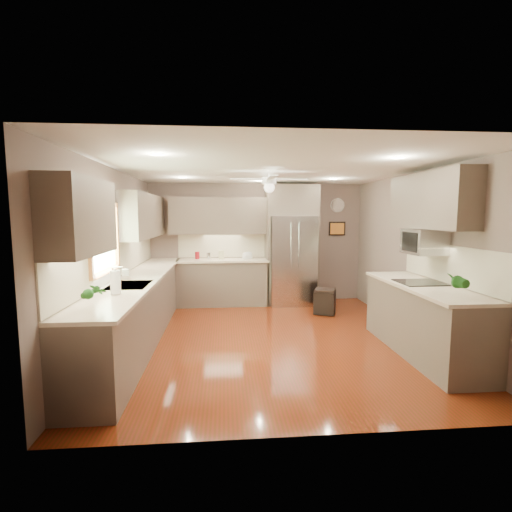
{
  "coord_description": "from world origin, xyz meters",
  "views": [
    {
      "loc": [
        -0.69,
        -5.37,
        1.84
      ],
      "look_at": [
        -0.17,
        0.6,
        1.18
      ],
      "focal_mm": 26.0,
      "sensor_mm": 36.0,
      "label": 1
    }
  ],
  "objects": [
    {
      "name": "sink",
      "position": [
        -1.93,
        -0.5,
        0.91
      ],
      "size": [
        0.5,
        0.7,
        0.32
      ],
      "color": "silver",
      "rests_on": "left_run"
    },
    {
      "name": "potted_plant_right",
      "position": [
        1.89,
        -1.5,
        1.11
      ],
      "size": [
        0.2,
        0.17,
        0.33
      ],
      "primitive_type": "imported",
      "rotation": [
        0.0,
        0.0,
        0.11
      ],
      "color": "#1A4E16",
      "rests_on": "right_run"
    },
    {
      "name": "floor",
      "position": [
        0.0,
        0.0,
        0.0
      ],
      "size": [
        5.0,
        5.0,
        0.0
      ],
      "primitive_type": "plane",
      "color": "#51230A",
      "rests_on": "ground"
    },
    {
      "name": "soap_bottle",
      "position": [
        -2.09,
        -0.04,
        1.04
      ],
      "size": [
        0.11,
        0.11,
        0.2
      ],
      "primitive_type": "imported",
      "rotation": [
        0.0,
        0.0,
        0.29
      ],
      "color": "white",
      "rests_on": "left_run"
    },
    {
      "name": "wall_front",
      "position": [
        0.0,
        -2.5,
        1.25
      ],
      "size": [
        4.5,
        0.0,
        4.5
      ],
      "primitive_type": "plane",
      "rotation": [
        -1.57,
        0.0,
        0.0
      ],
      "color": "#6B5851",
      "rests_on": "ground"
    },
    {
      "name": "wall_left",
      "position": [
        -2.25,
        0.0,
        1.25
      ],
      "size": [
        0.0,
        5.0,
        5.0
      ],
      "primitive_type": "plane",
      "rotation": [
        1.57,
        0.0,
        1.57
      ],
      "color": "#6B5851",
      "rests_on": "ground"
    },
    {
      "name": "wall_clock",
      "position": [
        1.75,
        2.48,
        2.05
      ],
      "size": [
        0.3,
        0.03,
        0.3
      ],
      "color": "white",
      "rests_on": "wall_back"
    },
    {
      "name": "ceiling",
      "position": [
        0.0,
        0.0,
        2.5
      ],
      "size": [
        5.0,
        5.0,
        0.0
      ],
      "primitive_type": "plane",
      "rotation": [
        3.14,
        0.0,
        0.0
      ],
      "color": "white",
      "rests_on": "ground"
    },
    {
      "name": "recessed_lights",
      "position": [
        -0.04,
        0.4,
        2.49
      ],
      "size": [
        2.84,
        3.14,
        0.01
      ],
      "color": "white",
      "rests_on": "ceiling"
    },
    {
      "name": "bowl",
      "position": [
        -0.21,
        2.22,
        0.97
      ],
      "size": [
        0.3,
        0.3,
        0.06
      ],
      "primitive_type": "imported",
      "rotation": [
        0.0,
        0.0,
        0.37
      ],
      "color": "#C0BD90",
      "rests_on": "back_run"
    },
    {
      "name": "back_run",
      "position": [
        -0.72,
        2.2,
        0.48
      ],
      "size": [
        1.85,
        0.65,
        1.45
      ],
      "color": "brown",
      "rests_on": "ground"
    },
    {
      "name": "wall_back",
      "position": [
        0.0,
        2.5,
        1.25
      ],
      "size": [
        4.5,
        0.0,
        4.5
      ],
      "primitive_type": "plane",
      "rotation": [
        1.57,
        0.0,
        0.0
      ],
      "color": "#6B5851",
      "rests_on": "ground"
    },
    {
      "name": "refrigerator",
      "position": [
        0.7,
        2.16,
        1.19
      ],
      "size": [
        1.06,
        0.75,
        2.45
      ],
      "color": "silver",
      "rests_on": "ground"
    },
    {
      "name": "right_run",
      "position": [
        1.93,
        -0.8,
        0.48
      ],
      "size": [
        0.7,
        2.2,
        1.45
      ],
      "color": "brown",
      "rests_on": "ground"
    },
    {
      "name": "uppers",
      "position": [
        -0.74,
        0.71,
        1.87
      ],
      "size": [
        4.5,
        4.7,
        0.95
      ],
      "color": "brown",
      "rests_on": "wall_left"
    },
    {
      "name": "wall_right",
      "position": [
        2.25,
        0.0,
        1.25
      ],
      "size": [
        0.0,
        5.0,
        5.0
      ],
      "primitive_type": "plane",
      "rotation": [
        1.57,
        0.0,
        -1.57
      ],
      "color": "#6B5851",
      "rests_on": "ground"
    },
    {
      "name": "microwave",
      "position": [
        2.03,
        -0.55,
        1.48
      ],
      "size": [
        0.43,
        0.55,
        0.34
      ],
      "color": "silver",
      "rests_on": "wall_right"
    },
    {
      "name": "stool",
      "position": [
        1.17,
        1.27,
        0.24
      ],
      "size": [
        0.49,
        0.49,
        0.46
      ],
      "color": "black",
      "rests_on": "ground"
    },
    {
      "name": "canister_b",
      "position": [
        -1.01,
        2.25,
        1.01
      ],
      "size": [
        0.1,
        0.1,
        0.13
      ],
      "primitive_type": "cylinder",
      "rotation": [
        0.0,
        0.0,
        0.23
      ],
      "color": "silver",
      "rests_on": "back_run"
    },
    {
      "name": "framed_print",
      "position": [
        1.75,
        2.48,
        1.55
      ],
      "size": [
        0.36,
        0.03,
        0.3
      ],
      "color": "black",
      "rests_on": "wall_back"
    },
    {
      "name": "canister_c",
      "position": [
        -0.75,
        2.23,
        1.03
      ],
      "size": [
        0.12,
        0.12,
        0.19
      ],
      "primitive_type": "cylinder",
      "rotation": [
        0.0,
        0.0,
        0.08
      ],
      "color": "#C0BD90",
      "rests_on": "back_run"
    },
    {
      "name": "paper_towel",
      "position": [
        -1.93,
        -1.09,
        1.08
      ],
      "size": [
        0.11,
        0.11,
        0.29
      ],
      "color": "white",
      "rests_on": "left_run"
    },
    {
      "name": "potted_plant_left",
      "position": [
        -1.95,
        -1.74,
        1.1
      ],
      "size": [
        0.19,
        0.15,
        0.33
      ],
      "primitive_type": "imported",
      "rotation": [
        0.0,
        0.0,
        -0.19
      ],
      "color": "#1A4E16",
      "rests_on": "left_run"
    },
    {
      "name": "ceiling_fan",
      "position": [
        -0.0,
        0.3,
        2.33
      ],
      "size": [
        1.18,
        1.18,
        0.32
      ],
      "color": "white",
      "rests_on": "ceiling"
    },
    {
      "name": "canister_a",
      "position": [
        -1.24,
        2.26,
        1.02
      ],
      "size": [
        0.12,
        0.12,
        0.15
      ],
      "primitive_type": "cylinder",
      "rotation": [
        0.0,
        0.0,
        0.42
      ],
      "color": "maroon",
      "rests_on": "back_run"
    },
    {
      "name": "left_run",
      "position": [
        -1.95,
        0.15,
        0.48
      ],
      "size": [
        0.65,
        4.7,
        1.45
      ],
      "color": "brown",
      "rests_on": "ground"
    },
    {
      "name": "window",
      "position": [
        -2.22,
        -0.5,
        1.55
      ],
      "size": [
        0.05,
        1.12,
        0.92
      ],
      "color": "#BFF2B2",
      "rests_on": "wall_left"
    }
  ]
}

